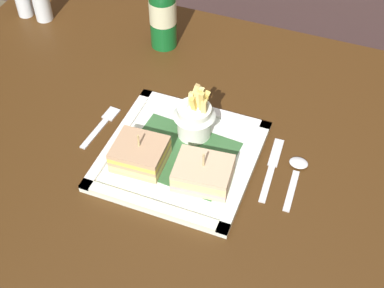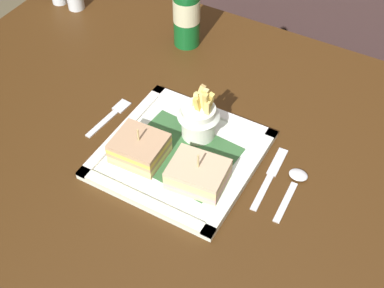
% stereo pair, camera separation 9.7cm
% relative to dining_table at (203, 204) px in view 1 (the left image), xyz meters
% --- Properties ---
extents(dining_table, '(1.31, 0.92, 0.74)m').
position_rel_dining_table_xyz_m(dining_table, '(0.00, 0.00, 0.00)').
color(dining_table, '#42270F').
rests_on(dining_table, ground_plane).
extents(square_plate, '(0.28, 0.28, 0.02)m').
position_rel_dining_table_xyz_m(square_plate, '(-0.04, -0.01, 0.15)').
color(square_plate, white).
rests_on(square_plate, dining_table).
extents(sandwich_half_left, '(0.10, 0.09, 0.07)m').
position_rel_dining_table_xyz_m(sandwich_half_left, '(-0.10, -0.06, 0.17)').
color(sandwich_half_left, tan).
rests_on(sandwich_half_left, square_plate).
extents(sandwich_half_right, '(0.11, 0.09, 0.07)m').
position_rel_dining_table_xyz_m(sandwich_half_right, '(0.02, -0.06, 0.17)').
color(sandwich_half_right, beige).
rests_on(sandwich_half_right, square_plate).
extents(fries_cup, '(0.08, 0.08, 0.12)m').
position_rel_dining_table_xyz_m(fries_cup, '(-0.04, 0.05, 0.20)').
color(fries_cup, white).
rests_on(fries_cup, square_plate).
extents(beer_bottle, '(0.06, 0.06, 0.28)m').
position_rel_dining_table_xyz_m(beer_bottle, '(-0.21, 0.30, 0.25)').
color(beer_bottle, '#125F25').
rests_on(beer_bottle, dining_table).
extents(fork, '(0.03, 0.12, 0.00)m').
position_rel_dining_table_xyz_m(fork, '(-0.22, 0.01, 0.14)').
color(fork, silver).
rests_on(fork, dining_table).
extents(knife, '(0.02, 0.16, 0.00)m').
position_rel_dining_table_xyz_m(knife, '(0.12, 0.03, 0.14)').
color(knife, silver).
rests_on(knife, dining_table).
extents(spoon, '(0.03, 0.13, 0.01)m').
position_rel_dining_table_xyz_m(spoon, '(0.17, 0.03, 0.15)').
color(spoon, silver).
rests_on(spoon, dining_table).
extents(salt_shaker, '(0.04, 0.04, 0.08)m').
position_rel_dining_table_xyz_m(salt_shaker, '(-0.58, 0.29, 0.18)').
color(salt_shaker, silver).
rests_on(salt_shaker, dining_table).
extents(pepper_shaker, '(0.04, 0.04, 0.08)m').
position_rel_dining_table_xyz_m(pepper_shaker, '(-0.52, 0.29, 0.18)').
color(pepper_shaker, silver).
rests_on(pepper_shaker, dining_table).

